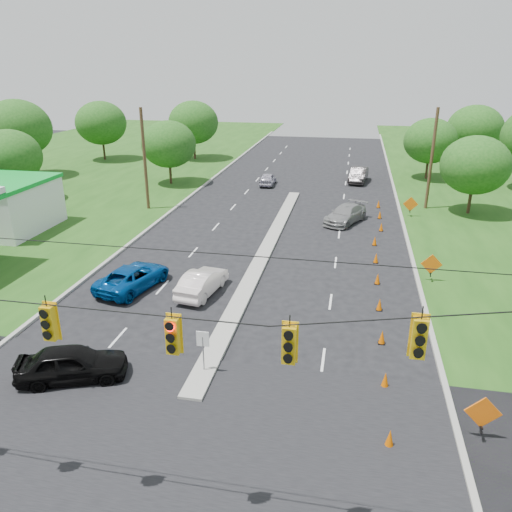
# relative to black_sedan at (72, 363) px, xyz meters

# --- Properties ---
(ground) EXTENTS (160.00, 160.00, 0.00)m
(ground) POSITION_rel_black_sedan_xyz_m (5.31, -4.51, -0.77)
(ground) COLOR black
(ground) RESTS_ON ground
(cross_street) EXTENTS (160.00, 14.00, 0.02)m
(cross_street) POSITION_rel_black_sedan_xyz_m (5.31, -4.51, -0.77)
(cross_street) COLOR black
(cross_street) RESTS_ON ground
(curb_left) EXTENTS (0.25, 110.00, 0.16)m
(curb_left) POSITION_rel_black_sedan_xyz_m (-4.79, 25.49, -0.77)
(curb_left) COLOR gray
(curb_left) RESTS_ON ground
(curb_right) EXTENTS (0.25, 110.00, 0.16)m
(curb_right) POSITION_rel_black_sedan_xyz_m (15.41, 25.49, -0.77)
(curb_right) COLOR gray
(curb_right) RESTS_ON ground
(median) EXTENTS (1.00, 34.00, 0.18)m
(median) POSITION_rel_black_sedan_xyz_m (5.31, 16.49, -0.77)
(median) COLOR gray
(median) RESTS_ON ground
(median_sign) EXTENTS (0.55, 0.06, 2.05)m
(median_sign) POSITION_rel_black_sedan_xyz_m (5.31, 1.49, 0.69)
(median_sign) COLOR gray
(median_sign) RESTS_ON ground
(signal_span) EXTENTS (25.60, 0.32, 9.00)m
(signal_span) POSITION_rel_black_sedan_xyz_m (5.25, -5.51, 4.20)
(signal_span) COLOR #422D1C
(signal_span) RESTS_ON ground
(utility_pole_far_left) EXTENTS (0.28, 0.28, 9.00)m
(utility_pole_far_left) POSITION_rel_black_sedan_xyz_m (-7.19, 25.49, 3.73)
(utility_pole_far_left) COLOR #422D1C
(utility_pole_far_left) RESTS_ON ground
(utility_pole_far_right) EXTENTS (0.28, 0.28, 9.00)m
(utility_pole_far_right) POSITION_rel_black_sedan_xyz_m (17.81, 30.49, 3.73)
(utility_pole_far_right) COLOR #422D1C
(utility_pole_far_right) RESTS_ON ground
(cone_0) EXTENTS (0.32, 0.32, 0.70)m
(cone_0) POSITION_rel_black_sedan_xyz_m (12.95, -1.51, -0.42)
(cone_0) COLOR #DB5A00
(cone_0) RESTS_ON ground
(cone_1) EXTENTS (0.32, 0.32, 0.70)m
(cone_1) POSITION_rel_black_sedan_xyz_m (12.95, 1.99, -0.42)
(cone_1) COLOR #DB5A00
(cone_1) RESTS_ON ground
(cone_2) EXTENTS (0.32, 0.32, 0.70)m
(cone_2) POSITION_rel_black_sedan_xyz_m (12.95, 5.49, -0.42)
(cone_2) COLOR #DB5A00
(cone_2) RESTS_ON ground
(cone_3) EXTENTS (0.32, 0.32, 0.70)m
(cone_3) POSITION_rel_black_sedan_xyz_m (12.95, 8.99, -0.42)
(cone_3) COLOR #DB5A00
(cone_3) RESTS_ON ground
(cone_4) EXTENTS (0.32, 0.32, 0.70)m
(cone_4) POSITION_rel_black_sedan_xyz_m (12.95, 12.49, -0.42)
(cone_4) COLOR #DB5A00
(cone_4) RESTS_ON ground
(cone_5) EXTENTS (0.32, 0.32, 0.70)m
(cone_5) POSITION_rel_black_sedan_xyz_m (12.95, 15.99, -0.42)
(cone_5) COLOR #DB5A00
(cone_5) RESTS_ON ground
(cone_6) EXTENTS (0.32, 0.32, 0.70)m
(cone_6) POSITION_rel_black_sedan_xyz_m (12.95, 19.49, -0.42)
(cone_6) COLOR #DB5A00
(cone_6) RESTS_ON ground
(cone_7) EXTENTS (0.32, 0.32, 0.70)m
(cone_7) POSITION_rel_black_sedan_xyz_m (13.55, 22.99, -0.42)
(cone_7) COLOR #DB5A00
(cone_7) RESTS_ON ground
(cone_8) EXTENTS (0.32, 0.32, 0.70)m
(cone_8) POSITION_rel_black_sedan_xyz_m (13.55, 26.49, -0.42)
(cone_8) COLOR #DB5A00
(cone_8) RESTS_ON ground
(cone_9) EXTENTS (0.32, 0.32, 0.70)m
(cone_9) POSITION_rel_black_sedan_xyz_m (13.55, 29.99, -0.42)
(cone_9) COLOR #DB5A00
(cone_9) RESTS_ON ground
(work_sign_0) EXTENTS (1.27, 0.58, 1.37)m
(work_sign_0) POSITION_rel_black_sedan_xyz_m (16.11, -0.51, 0.32)
(work_sign_0) COLOR black
(work_sign_0) RESTS_ON ground
(work_sign_1) EXTENTS (1.27, 0.58, 1.37)m
(work_sign_1) POSITION_rel_black_sedan_xyz_m (16.11, 13.49, 0.32)
(work_sign_1) COLOR black
(work_sign_1) RESTS_ON ground
(work_sign_2) EXTENTS (1.27, 0.58, 1.37)m
(work_sign_2) POSITION_rel_black_sedan_xyz_m (16.11, 27.49, 0.32)
(work_sign_2) COLOR black
(work_sign_2) RESTS_ON ground
(tree_2) EXTENTS (5.88, 5.88, 6.86)m
(tree_2) POSITION_rel_black_sedan_xyz_m (-20.69, 25.49, 3.56)
(tree_2) COLOR black
(tree_2) RESTS_ON ground
(tree_3) EXTENTS (7.56, 7.56, 8.82)m
(tree_3) POSITION_rel_black_sedan_xyz_m (-26.69, 35.49, 4.80)
(tree_3) COLOR black
(tree_3) RESTS_ON ground
(tree_4) EXTENTS (6.72, 6.72, 7.84)m
(tree_4) POSITION_rel_black_sedan_xyz_m (-22.69, 47.49, 4.18)
(tree_4) COLOR black
(tree_4) RESTS_ON ground
(tree_5) EXTENTS (5.88, 5.88, 6.86)m
(tree_5) POSITION_rel_black_sedan_xyz_m (-8.69, 35.49, 3.56)
(tree_5) COLOR black
(tree_5) RESTS_ON ground
(tree_6) EXTENTS (6.72, 6.72, 7.84)m
(tree_6) POSITION_rel_black_sedan_xyz_m (-10.69, 50.49, 4.18)
(tree_6) COLOR black
(tree_6) RESTS_ON ground
(tree_9) EXTENTS (5.88, 5.88, 6.86)m
(tree_9) POSITION_rel_black_sedan_xyz_m (21.31, 29.49, 3.56)
(tree_9) COLOR black
(tree_9) RESTS_ON ground
(tree_11) EXTENTS (6.72, 6.72, 7.84)m
(tree_11) POSITION_rel_black_sedan_xyz_m (25.31, 50.49, 4.18)
(tree_11) COLOR black
(tree_11) RESTS_ON ground
(tree_12) EXTENTS (5.88, 5.88, 6.86)m
(tree_12) POSITION_rel_black_sedan_xyz_m (19.31, 43.49, 3.56)
(tree_12) COLOR black
(tree_12) RESTS_ON ground
(black_sedan) EXTENTS (4.89, 3.30, 1.54)m
(black_sedan) POSITION_rel_black_sedan_xyz_m (0.00, 0.00, 0.00)
(black_sedan) COLOR black
(black_sedan) RESTS_ON ground
(white_sedan) EXTENTS (2.15, 4.54, 1.44)m
(white_sedan) POSITION_rel_black_sedan_xyz_m (2.91, 9.17, -0.05)
(white_sedan) COLOR white
(white_sedan) RESTS_ON ground
(blue_pickup) EXTENTS (3.53, 5.56, 1.43)m
(blue_pickup) POSITION_rel_black_sedan_xyz_m (-1.34, 9.10, -0.06)
(blue_pickup) COLOR navy
(blue_pickup) RESTS_ON ground
(silver_car_far) EXTENTS (3.98, 5.46, 1.47)m
(silver_car_far) POSITION_rel_black_sedan_xyz_m (10.66, 24.72, -0.04)
(silver_car_far) COLOR gray
(silver_car_far) RESTS_ON ground
(silver_car_oncoming) EXTENTS (1.66, 3.92, 1.32)m
(silver_car_oncoming) POSITION_rel_black_sedan_xyz_m (1.92, 37.02, -0.11)
(silver_car_oncoming) COLOR #A09BAC
(silver_car_oncoming) RESTS_ON ground
(dark_car_receding) EXTENTS (2.30, 5.11, 1.63)m
(dark_car_receding) POSITION_rel_black_sedan_xyz_m (11.64, 40.37, 0.04)
(dark_car_receding) COLOR black
(dark_car_receding) RESTS_ON ground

